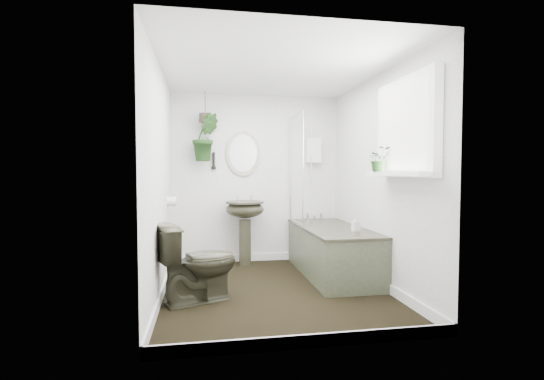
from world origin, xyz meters
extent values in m
cube|color=black|center=(0.00, 0.00, -0.01)|extent=(2.30, 2.80, 0.02)
cube|color=white|center=(0.00, 0.00, 2.31)|extent=(2.30, 2.80, 0.02)
cube|color=white|center=(0.00, 1.41, 1.15)|extent=(2.30, 0.02, 2.30)
cube|color=white|center=(0.00, -1.41, 1.15)|extent=(2.30, 0.02, 2.30)
cube|color=white|center=(-1.16, 0.00, 1.15)|extent=(0.02, 2.80, 2.30)
cube|color=white|center=(1.16, 0.00, 1.15)|extent=(0.02, 2.80, 2.30)
cube|color=white|center=(0.00, 0.00, 0.05)|extent=(2.30, 2.80, 0.10)
cube|color=white|center=(0.80, 1.34, 1.55)|extent=(0.20, 0.10, 0.35)
ellipsoid|color=#AFAA92|center=(-0.19, 1.37, 1.50)|extent=(0.46, 0.03, 0.62)
cylinder|color=black|center=(-0.59, 1.36, 1.40)|extent=(0.04, 0.04, 0.22)
cylinder|color=white|center=(-1.10, 0.70, 0.90)|extent=(0.11, 0.11, 0.11)
cube|color=white|center=(1.09, -0.70, 1.65)|extent=(0.08, 1.00, 0.90)
cube|color=white|center=(1.02, -0.70, 1.23)|extent=(0.18, 1.00, 0.04)
cube|color=white|center=(1.04, -0.70, 1.65)|extent=(0.01, 0.86, 0.76)
imported|color=#2E2D1F|center=(-0.79, -0.23, 0.38)|extent=(0.85, 0.66, 0.76)
imported|color=black|center=(0.97, -0.40, 1.37)|extent=(0.25, 0.22, 0.24)
imported|color=black|center=(-0.70, 1.25, 1.70)|extent=(0.39, 0.33, 0.63)
imported|color=black|center=(0.95, 0.13, 0.66)|extent=(0.08, 0.08, 0.17)
cylinder|color=#403229|center=(-0.70, 1.25, 1.95)|extent=(0.16, 0.16, 0.12)
camera|label=1|loc=(-0.73, -4.03, 1.25)|focal=26.00mm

